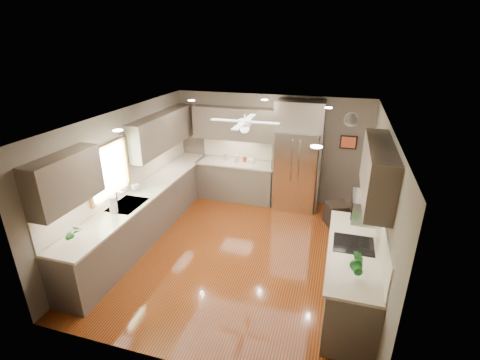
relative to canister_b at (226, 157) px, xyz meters
The scene contains 27 objects.
floor 2.68m from the canister_b, 65.79° to the right, with size 5.00×5.00×0.00m, color #4D110A.
ceiling 2.89m from the canister_b, 65.79° to the right, with size 5.00×5.00×0.00m, color white.
wall_back 1.07m from the canister_b, 13.34° to the left, with size 4.50×4.50×0.00m, color brown.
wall_front 4.87m from the canister_b, 77.95° to the right, with size 4.50×4.50×0.00m, color brown.
wall_left 2.59m from the canister_b, 118.65° to the right, with size 5.00×5.00×0.00m, color brown.
wall_right 3.98m from the canister_b, 34.67° to the right, with size 5.00×5.00×0.00m, color brown.
canister_b is the anchor object (origin of this frame).
canister_c 0.30m from the canister_b, 15.01° to the right, with size 0.10×0.10×0.17m, color #B4AD87.
canister_d 0.47m from the canister_b, ahead, with size 0.08×0.08×0.12m, color maroon.
soap_bottle 2.45m from the canister_b, 115.94° to the right, with size 0.09×0.09×0.20m, color white.
potted_plant_left 4.14m from the canister_b, 103.22° to the right, with size 0.18×0.12×0.33m, color #1B6120.
potted_plant_right 4.70m from the canister_b, 51.37° to the right, with size 0.20×0.16×0.36m, color #1B6120.
bowl 0.65m from the canister_b, ahead, with size 0.21×0.21×0.05m, color #B4AD87.
left_run 2.37m from the canister_b, 113.99° to the right, with size 0.65×4.70×1.45m.
back_run 0.60m from the canister_b, 10.68° to the right, with size 1.85×0.65×1.45m.
uppers 1.79m from the canister_b, 79.95° to the right, with size 4.50×4.70×0.95m.
window 3.06m from the canister_b, 113.58° to the right, with size 0.05×1.12×0.92m.
sink 2.91m from the canister_b, 108.36° to the right, with size 0.50×0.70×0.32m.
refrigerator 1.73m from the canister_b, ahead, with size 1.06×0.75×2.45m.
right_run 4.28m from the canister_b, 46.09° to the right, with size 0.70×2.20×1.45m.
microwave 4.17m from the canister_b, 42.72° to the right, with size 0.43×0.55×0.34m.
ceiling_fan 2.57m from the canister_b, 62.60° to the right, with size 1.18×1.18×0.32m.
recessed_lights 2.57m from the canister_b, 62.31° to the right, with size 2.84×3.14×0.01m.
wall_clock 2.96m from the canister_b, ahead, with size 0.30×0.03×0.30m.
framed_print 2.83m from the canister_b, ahead, with size 0.36×0.03×0.30m.
stool 2.87m from the canister_b, 14.47° to the right, with size 0.57×0.57×0.49m.
paper_towel 3.22m from the canister_b, 107.27° to the right, with size 0.13×0.13×0.33m.
Camera 1 is at (1.55, -5.22, 3.70)m, focal length 26.00 mm.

